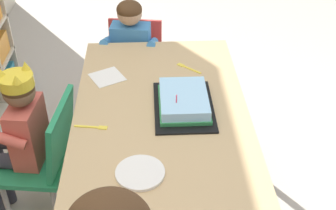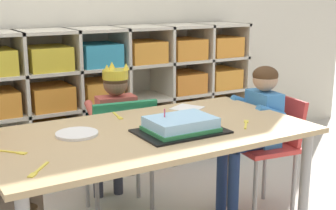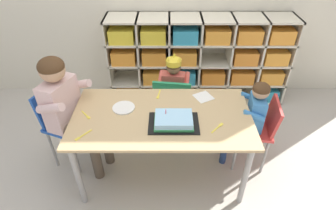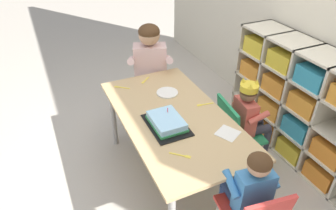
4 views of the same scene
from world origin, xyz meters
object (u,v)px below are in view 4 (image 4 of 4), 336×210
Objects in this scene: guest_at_table_side at (248,188)px; fork_near_cake_tray at (121,87)px; adult_helper_seated at (150,68)px; child_with_crown at (250,114)px; fork_scattered_mid_table at (145,80)px; classroom_chair_adult_side at (151,82)px; paper_plate_stack at (167,93)px; activity_table at (173,123)px; fork_by_napkin at (181,155)px; classroom_chair_blue at (235,130)px; fork_near_child_seat at (204,104)px; birthday_cake_on_tray at (167,122)px.

fork_near_cake_tray is at bearing -65.59° from guest_at_table_side.
adult_helper_seated is 1.47m from guest_at_table_side.
child_with_crown reaches higher than fork_scattered_mid_table.
classroom_chair_adult_side is 0.88× the size of guest_at_table_side.
child_with_crown is 4.84× the size of paper_plate_stack.
fork_by_napkin is (0.40, -0.14, 0.07)m from activity_table.
adult_helper_seated is (-0.84, -0.40, 0.25)m from classroom_chair_blue.
fork_near_child_seat is (0.82, 0.12, 0.19)m from classroom_chair_adult_side.
adult_helper_seated is 7.79× the size of fork_near_child_seat.
paper_plate_stack is at bearing 133.33° from fork_near_child_seat.
paper_plate_stack is (0.55, -0.07, 0.20)m from classroom_chair_adult_side.
activity_table is 0.43m from fork_by_napkin.
birthday_cake_on_tray is (-0.00, -0.61, 0.26)m from classroom_chair_blue.
child_with_crown is 0.83m from fork_by_napkin.
classroom_chair_blue is 0.87m from fork_scattered_mid_table.
activity_table is 0.32m from paper_plate_stack.
fork_scattered_mid_table is 0.76× the size of fork_near_child_seat.
classroom_chair_blue is at bearing 90.66° from child_with_crown.
adult_helper_seated reaches higher than classroom_chair_adult_side.
birthday_cake_on_tray is at bearing 96.05° from child_with_crown.
adult_helper_seated is 9.15× the size of fork_near_cake_tray.
birthday_cake_on_tray is at bearing -83.77° from adult_helper_seated.
child_with_crown is 0.77m from guest_at_table_side.
guest_at_table_side reaches higher than classroom_chair_adult_side.
child_with_crown is at bearing 2.45° from fork_near_cake_tray.
activity_table is 1.85× the size of classroom_chair_adult_side.
classroom_chair_blue is 0.96m from adult_helper_seated.
fork_near_cake_tray is at bearing -120.81° from classroom_chair_adult_side.
fork_near_cake_tray is (-0.55, -0.23, 0.07)m from activity_table.
classroom_chair_blue reaches higher than paper_plate_stack.
activity_table is 0.55m from classroom_chair_blue.
fork_near_cake_tray is at bearing 145.17° from fork_scattered_mid_table.
guest_at_table_side is at bearing 11.76° from activity_table.
activity_table is at bearing -78.44° from adult_helper_seated.
fork_by_napkin is at bearing -82.68° from classroom_chair_adult_side.
guest_at_table_side is at bearing -69.74° from classroom_chair_adult_side.
fork_near_child_seat is at bearing 34.86° from paper_plate_stack.
fork_scattered_mid_table is (-0.57, -0.00, 0.07)m from activity_table.
guest_at_table_side reaches higher than paper_plate_stack.
activity_table is 0.76m from adult_helper_seated.
birthday_cake_on_tray reaches higher than classroom_chair_blue.
paper_plate_stack is (-0.39, -0.43, 0.24)m from classroom_chair_blue.
birthday_cake_on_tray is 3.60× the size of fork_scattered_mid_table.
adult_helper_seated reaches higher than fork_near_cake_tray.
birthday_cake_on_tray is 3.27× the size of fork_by_napkin.
adult_helper_seated reaches higher than fork_near_child_seat.
child_with_crown reaches higher than activity_table.
fork_near_child_seat is (0.27, 0.19, -0.00)m from paper_plate_stack.
guest_at_table_side is (0.61, -0.47, 0.01)m from child_with_crown.
activity_table is at bearing -16.30° from paper_plate_stack.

